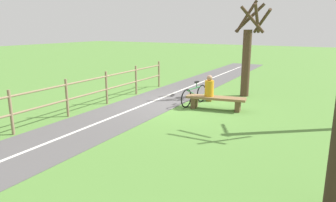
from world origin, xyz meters
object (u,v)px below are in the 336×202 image
tree_near_bench (248,53)px  bicycle (194,95)px  person_seated (209,87)px  backpack (209,96)px  bench (216,100)px

tree_near_bench → bicycle: bearing=64.2°
person_seated → backpack: person_seated is taller
bench → backpack: bearing=-67.8°
bicycle → backpack: bearing=170.6°
bench → bicycle: (0.92, -0.23, 0.04)m
bicycle → tree_near_bench: size_ratio=0.45×
backpack → tree_near_bench: bearing=-120.8°
person_seated → bench: bearing=-180.0°
person_seated → tree_near_bench: bearing=-111.1°
backpack → tree_near_bench: size_ratio=0.10×
person_seated → bicycle: person_seated is taller
bench → tree_near_bench: (-0.25, -2.66, 1.44)m
person_seated → bicycle: (0.69, -0.28, -0.41)m
bench → bicycle: bearing=-24.8°
backpack → tree_near_bench: 2.43m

